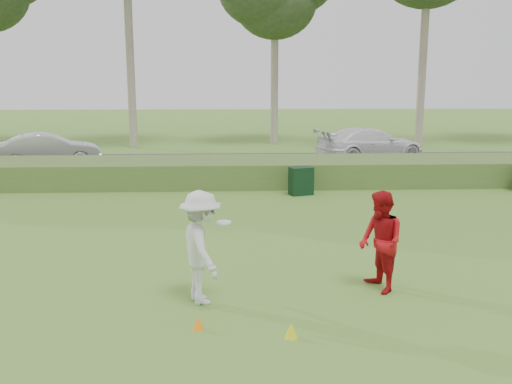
{
  "coord_description": "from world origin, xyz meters",
  "views": [
    {
      "loc": [
        -0.59,
        -9.09,
        3.99
      ],
      "look_at": [
        0.0,
        4.0,
        1.3
      ],
      "focal_mm": 40.0,
      "sensor_mm": 36.0,
      "label": 1
    }
  ],
  "objects_px": {
    "player_white": "(201,247)",
    "utility_cabinet": "(301,181)",
    "player_red": "(381,242)",
    "car_right": "(370,144)",
    "car_mid": "(49,150)",
    "cone_yellow": "(291,330)",
    "cone_orange": "(198,323)"
  },
  "relations": [
    {
      "from": "player_white",
      "to": "utility_cabinet",
      "type": "distance_m",
      "value": 9.7
    },
    {
      "from": "player_red",
      "to": "car_right",
      "type": "bearing_deg",
      "value": 153.25
    },
    {
      "from": "car_mid",
      "to": "player_white",
      "type": "bearing_deg",
      "value": -172.82
    },
    {
      "from": "car_mid",
      "to": "car_right",
      "type": "xyz_separation_m",
      "value": [
        14.58,
        1.4,
        0.03
      ]
    },
    {
      "from": "cone_yellow",
      "to": "car_mid",
      "type": "xyz_separation_m",
      "value": [
        -8.87,
        16.99,
        0.67
      ]
    },
    {
      "from": "player_red",
      "to": "cone_orange",
      "type": "bearing_deg",
      "value": -78.65
    },
    {
      "from": "player_white",
      "to": "player_red",
      "type": "bearing_deg",
      "value": -102.47
    },
    {
      "from": "car_mid",
      "to": "cone_orange",
      "type": "bearing_deg",
      "value": -174.4
    },
    {
      "from": "player_red",
      "to": "car_right",
      "type": "xyz_separation_m",
      "value": [
        3.84,
        16.49,
        -0.14
      ]
    },
    {
      "from": "player_red",
      "to": "car_right",
      "type": "relative_size",
      "value": 0.37
    },
    {
      "from": "player_red",
      "to": "player_white",
      "type": "bearing_deg",
      "value": -96.74
    },
    {
      "from": "car_right",
      "to": "utility_cabinet",
      "type": "bearing_deg",
      "value": 133.75
    },
    {
      "from": "player_red",
      "to": "car_mid",
      "type": "xyz_separation_m",
      "value": [
        -10.73,
        15.09,
        -0.16
      ]
    },
    {
      "from": "cone_yellow",
      "to": "car_right",
      "type": "height_order",
      "value": "car_right"
    },
    {
      "from": "player_red",
      "to": "cone_yellow",
      "type": "bearing_deg",
      "value": -58.07
    },
    {
      "from": "player_red",
      "to": "cone_orange",
      "type": "relative_size",
      "value": 8.89
    },
    {
      "from": "cone_yellow",
      "to": "car_right",
      "type": "relative_size",
      "value": 0.05
    },
    {
      "from": "cone_yellow",
      "to": "car_right",
      "type": "distance_m",
      "value": 19.27
    },
    {
      "from": "player_white",
      "to": "car_right",
      "type": "height_order",
      "value": "player_white"
    },
    {
      "from": "cone_orange",
      "to": "car_mid",
      "type": "distance_m",
      "value": 18.23
    },
    {
      "from": "car_right",
      "to": "player_red",
      "type": "bearing_deg",
      "value": 149.6
    },
    {
      "from": "utility_cabinet",
      "to": "player_red",
      "type": "bearing_deg",
      "value": -105.06
    },
    {
      "from": "cone_yellow",
      "to": "cone_orange",
      "type": "bearing_deg",
      "value": 166.26
    },
    {
      "from": "utility_cabinet",
      "to": "car_right",
      "type": "bearing_deg",
      "value": 43.42
    },
    {
      "from": "player_white",
      "to": "car_right",
      "type": "distance_m",
      "value": 18.35
    },
    {
      "from": "player_red",
      "to": "cone_yellow",
      "type": "xyz_separation_m",
      "value": [
        -1.86,
        -1.9,
        -0.83
      ]
    },
    {
      "from": "car_right",
      "to": "cone_yellow",
      "type": "bearing_deg",
      "value": 145.48
    },
    {
      "from": "player_white",
      "to": "player_red",
      "type": "height_order",
      "value": "player_white"
    },
    {
      "from": "player_red",
      "to": "utility_cabinet",
      "type": "relative_size",
      "value": 2.01
    },
    {
      "from": "car_mid",
      "to": "utility_cabinet",
      "type": "bearing_deg",
      "value": -139.58
    },
    {
      "from": "utility_cabinet",
      "to": "car_right",
      "type": "distance_m",
      "value": 8.75
    },
    {
      "from": "cone_orange",
      "to": "cone_yellow",
      "type": "height_order",
      "value": "cone_yellow"
    }
  ]
}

